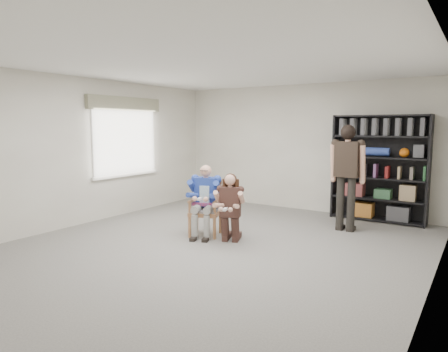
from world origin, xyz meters
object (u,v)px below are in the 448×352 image
Objects in this scene: armchair at (205,208)px; seated_man at (205,200)px; standing_man at (347,179)px; bookshelf at (379,168)px; kneeling_woman at (230,208)px.

armchair is 0.14m from seated_man.
standing_man reaches higher than seated_man.
seated_man is 2.55m from standing_man.
seated_man is at bearing -129.00° from bookshelf.
standing_man is (1.93, 1.63, 0.33)m from seated_man.
kneeling_woman is (0.58, -0.12, -0.05)m from seated_man.
bookshelf reaches higher than kneeling_woman.
seated_man is 1.09× the size of kneeling_woman.
armchair is at bearing -129.00° from bookshelf.
bookshelf is (2.23, 2.76, 0.58)m from armchair.
standing_man is (1.35, 1.75, 0.38)m from kneeling_woman.
armchair is 0.77× the size of seated_man.
armchair is 0.60m from kneeling_woman.
kneeling_woman is 3.36m from bookshelf.
standing_man is (-0.31, -1.13, -0.10)m from bookshelf.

